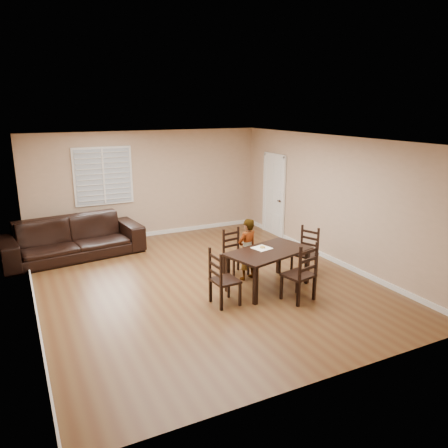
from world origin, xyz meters
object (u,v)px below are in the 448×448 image
at_px(chair_right, 308,252).
at_px(sofa, 72,238).
at_px(chair_far, 304,276).
at_px(chair_left, 219,281).
at_px(chair_near, 233,253).
at_px(donut, 263,247).
at_px(dining_table, 269,255).
at_px(child, 247,249).

xyz_separation_m(chair_right, sofa, (-4.14, 3.05, 0.01)).
bearing_deg(sofa, chair_far, -59.69).
distance_m(chair_left, chair_right, 2.36).
relative_size(chair_near, chair_right, 0.98).
xyz_separation_m(chair_left, sofa, (-1.86, 3.66, -0.01)).
bearing_deg(chair_left, chair_near, -39.39).
relative_size(chair_right, donut, 9.12).
distance_m(chair_near, chair_left, 1.53).
height_order(chair_left, donut, chair_left).
xyz_separation_m(dining_table, chair_right, (1.13, 0.32, -0.21)).
xyz_separation_m(dining_table, donut, (-0.03, 0.17, 0.11)).
xyz_separation_m(chair_near, sofa, (-2.76, 2.42, 0.02)).
bearing_deg(chair_near, donut, -83.30).
relative_size(dining_table, chair_left, 1.74).
bearing_deg(sofa, chair_right, -43.68).
xyz_separation_m(dining_table, chair_far, (0.21, -0.81, -0.15)).
xyz_separation_m(chair_far, chair_left, (-1.36, 0.52, -0.03)).
distance_m(dining_table, sofa, 4.52).
xyz_separation_m(chair_near, chair_left, (-0.90, -1.24, 0.03)).
bearing_deg(chair_far, chair_right, -142.45).
relative_size(chair_left, donut, 9.51).
height_order(child, sofa, child).
bearing_deg(chair_far, chair_left, -34.35).
height_order(dining_table, child, child).
bearing_deg(chair_near, chair_left, -135.07).
height_order(chair_near, chair_far, chair_far).
distance_m(chair_right, donut, 1.21).
xyz_separation_m(chair_far, chair_right, (0.92, 1.13, -0.05)).
relative_size(chair_near, child, 0.76).
bearing_deg(sofa, chair_left, -70.36).
bearing_deg(dining_table, chair_right, 0.79).
relative_size(child, sofa, 0.40).
distance_m(donut, sofa, 4.38).
bearing_deg(chair_right, dining_table, -97.33).
height_order(dining_table, chair_right, chair_right).
bearing_deg(donut, sofa, 132.96).
relative_size(dining_table, sofa, 0.57).
height_order(chair_far, chair_right, chair_far).
distance_m(dining_table, chair_far, 0.85).
height_order(chair_near, donut, chair_near).
bearing_deg(chair_right, chair_near, -137.77).
relative_size(dining_table, chair_near, 1.86).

